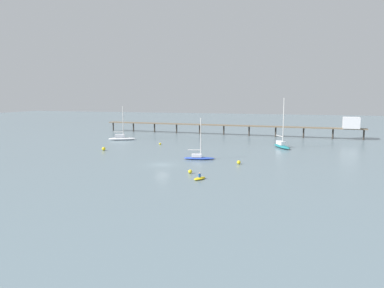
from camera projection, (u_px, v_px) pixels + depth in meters
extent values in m
plane|color=slate|center=(162.00, 165.00, 68.49)|extent=(400.00, 400.00, 0.00)
cube|color=brown|center=(224.00, 125.00, 120.59)|extent=(87.80, 6.35, 0.30)
cylinder|color=#38332D|center=(113.00, 127.00, 135.03)|extent=(0.50, 0.50, 3.10)
cylinder|color=#38332D|center=(133.00, 127.00, 132.18)|extent=(0.50, 0.50, 3.10)
cylinder|color=#38332D|center=(155.00, 128.00, 129.34)|extent=(0.50, 0.50, 3.10)
cylinder|color=#38332D|center=(177.00, 129.00, 126.50)|extent=(0.50, 0.50, 3.10)
cylinder|color=#38332D|center=(200.00, 129.00, 123.66)|extent=(0.50, 0.50, 3.10)
cylinder|color=#38332D|center=(224.00, 130.00, 120.82)|extent=(0.50, 0.50, 3.10)
cylinder|color=#38332D|center=(249.00, 131.00, 117.97)|extent=(0.50, 0.50, 3.10)
cylinder|color=#38332D|center=(276.00, 132.00, 115.13)|extent=(0.50, 0.50, 3.10)
cylinder|color=#38332D|center=(304.00, 133.00, 112.29)|extent=(0.50, 0.50, 3.10)
cylinder|color=#38332D|center=(333.00, 134.00, 109.45)|extent=(0.50, 0.50, 3.10)
cylinder|color=#38332D|center=(364.00, 135.00, 106.60)|extent=(0.50, 0.50, 3.10)
cube|color=silver|center=(351.00, 123.00, 107.34)|extent=(4.81, 4.81, 3.34)
ellipsoid|color=white|center=(122.00, 139.00, 106.59)|extent=(8.20, 5.01, 0.77)
cube|color=silver|center=(120.00, 136.00, 106.40)|extent=(3.09, 2.36, 0.94)
cylinder|color=silver|center=(123.00, 122.00, 105.96)|extent=(0.22, 0.22, 9.29)
cylinder|color=silver|center=(118.00, 132.00, 106.20)|extent=(2.79, 1.34, 0.17)
ellipsoid|color=#1E727A|center=(282.00, 147.00, 90.32)|extent=(5.46, 7.86, 0.78)
cube|color=silver|center=(281.00, 143.00, 90.82)|extent=(2.57, 3.25, 0.92)
cylinder|color=silver|center=(283.00, 122.00, 89.09)|extent=(0.22, 0.22, 11.81)
cylinder|color=silver|center=(279.00, 136.00, 91.50)|extent=(2.07, 3.53, 0.17)
ellipsoid|color=#2D4CB7|center=(199.00, 158.00, 74.16)|extent=(6.70, 3.29, 0.52)
cube|color=silver|center=(197.00, 155.00, 74.12)|extent=(2.28, 1.75, 0.63)
cylinder|color=silver|center=(201.00, 137.00, 73.56)|extent=(0.20, 0.20, 8.12)
cylinder|color=silver|center=(194.00, 150.00, 74.00)|extent=(2.64, 0.75, 0.16)
ellipsoid|color=yellow|center=(200.00, 178.00, 56.38)|extent=(1.98, 2.68, 0.35)
cylinder|color=navy|center=(200.00, 176.00, 56.32)|extent=(0.47, 0.47, 0.55)
sphere|color=tan|center=(200.00, 173.00, 56.27)|extent=(0.24, 0.24, 0.24)
sphere|color=yellow|center=(190.00, 172.00, 60.72)|extent=(0.67, 0.67, 0.67)
sphere|color=yellow|center=(239.00, 162.00, 69.00)|extent=(0.74, 0.74, 0.74)
sphere|color=yellow|center=(104.00, 149.00, 86.06)|extent=(0.87, 0.87, 0.87)
sphere|color=yellow|center=(160.00, 144.00, 96.30)|extent=(0.56, 0.56, 0.56)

